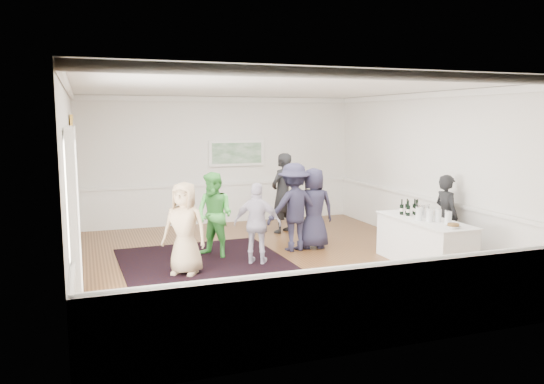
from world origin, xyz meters
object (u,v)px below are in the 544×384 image
object	(u,v)px
serving_table	(424,242)
bartender	(446,216)
guest_dark_a	(294,207)
ice_bucket	(422,211)
guest_lilac	(258,224)
guest_navy	(314,208)
guest_green	(214,215)
guest_tan	(185,228)
nut_bowl	(453,226)
guest_dark_b	(282,193)

from	to	relation	value
serving_table	bartender	size ratio (longest dim) A/B	1.31
serving_table	guest_dark_a	distance (m)	2.61
guest_dark_a	ice_bucket	world-z (taller)	guest_dark_a
guest_lilac	guest_navy	size ratio (longest dim) A/B	0.90
bartender	guest_green	size ratio (longest dim) A/B	0.97
guest_green	guest_navy	xyz separation A→B (m)	(2.08, 0.02, 0.01)
guest_tan	nut_bowl	xyz separation A→B (m)	(4.16, -1.72, 0.09)
bartender	guest_dark_a	xyz separation A→B (m)	(-2.54, 1.47, 0.09)
serving_table	guest_navy	xyz separation A→B (m)	(-1.37, 1.86, 0.40)
serving_table	guest_tan	bearing A→B (deg)	167.87
guest_tan	guest_lilac	world-z (taller)	guest_tan
ice_bucket	guest_lilac	bearing A→B (deg)	162.99
guest_tan	guest_navy	bearing A→B (deg)	51.46
bartender	guest_lilac	distance (m)	3.63
guest_dark_a	guest_navy	bearing A→B (deg)	-179.83
guest_dark_b	serving_table	bearing A→B (deg)	78.26
guest_green	nut_bowl	xyz separation A→B (m)	(3.42, -2.66, 0.07)
bartender	ice_bucket	size ratio (longest dim) A/B	6.16
guest_green	guest_dark_b	xyz separation A→B (m)	(2.01, 1.64, 0.11)
guest_navy	nut_bowl	bearing A→B (deg)	127.20
guest_lilac	nut_bowl	world-z (taller)	guest_lilac
guest_dark_a	guest_navy	world-z (taller)	guest_dark_a
guest_lilac	ice_bucket	world-z (taller)	guest_lilac
ice_bucket	nut_bowl	xyz separation A→B (m)	(-0.12, -1.03, -0.08)
serving_table	guest_dark_b	size ratio (longest dim) A/B	1.13
bartender	guest_dark_b	world-z (taller)	guest_dark_b
serving_table	guest_navy	world-z (taller)	guest_navy
guest_lilac	guest_dark_a	distance (m)	1.24
guest_navy	nut_bowl	world-z (taller)	guest_navy
guest_dark_a	guest_navy	distance (m)	0.46
guest_green	nut_bowl	size ratio (longest dim) A/B	7.04
serving_table	guest_navy	bearing A→B (deg)	126.27
serving_table	nut_bowl	xyz separation A→B (m)	(-0.03, -0.82, 0.46)
guest_tan	nut_bowl	bearing A→B (deg)	10.23
guest_dark_a	ice_bucket	distance (m)	2.49
guest_green	nut_bowl	bearing A→B (deg)	12.68
guest_tan	guest_lilac	bearing A→B (deg)	40.75
serving_table	guest_green	xyz separation A→B (m)	(-3.45, 1.84, 0.39)
bartender	guest_tan	bearing A→B (deg)	83.72
bartender	guest_tan	distance (m)	4.95
serving_table	guest_dark_a	world-z (taller)	guest_dark_a
guest_green	nut_bowl	distance (m)	4.33
guest_green	serving_table	bearing A→B (deg)	22.51
bartender	guest_dark_b	size ratio (longest dim) A/B	0.86
guest_dark_a	guest_green	bearing A→B (deg)	-7.59
bartender	guest_lilac	size ratio (longest dim) A/B	1.06
guest_dark_b	guest_navy	world-z (taller)	guest_dark_b
guest_dark_b	nut_bowl	world-z (taller)	guest_dark_b
nut_bowl	guest_navy	bearing A→B (deg)	116.42
guest_dark_a	guest_dark_b	world-z (taller)	guest_dark_b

